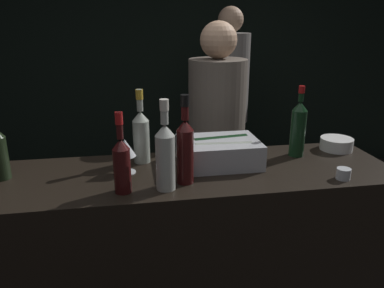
# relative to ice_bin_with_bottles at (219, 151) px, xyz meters

# --- Properties ---
(wall_back_chalkboard) EXTENTS (6.40, 0.06, 2.80)m
(wall_back_chalkboard) POSITION_rel_ice_bin_with_bottles_xyz_m (-0.14, 2.38, 0.31)
(wall_back_chalkboard) COLOR black
(wall_back_chalkboard) RESTS_ON ground_plane
(bar_counter) EXTENTS (1.85, 0.55, 1.02)m
(bar_counter) POSITION_rel_ice_bin_with_bottles_xyz_m (-0.14, -0.07, -0.58)
(bar_counter) COLOR black
(bar_counter) RESTS_ON ground_plane
(ice_bin_with_bottles) EXTENTS (0.37, 0.28, 0.12)m
(ice_bin_with_bottles) POSITION_rel_ice_bin_with_bottles_xyz_m (0.00, 0.00, 0.00)
(ice_bin_with_bottles) COLOR #B7BABF
(ice_bin_with_bottles) RESTS_ON bar_counter
(bowl_white) EXTENTS (0.17, 0.17, 0.06)m
(bowl_white) POSITION_rel_ice_bin_with_bottles_xyz_m (0.66, 0.09, -0.03)
(bowl_white) COLOR white
(bowl_white) RESTS_ON bar_counter
(wine_glass) EXTENTS (0.09, 0.09, 0.16)m
(wine_glass) POSITION_rel_ice_bin_with_bottles_xyz_m (-0.44, -0.04, 0.05)
(wine_glass) COLOR silver
(wine_glass) RESTS_ON bar_counter
(candle_votive) EXTENTS (0.06, 0.06, 0.05)m
(candle_votive) POSITION_rel_ice_bin_with_bottles_xyz_m (0.48, -0.27, -0.04)
(candle_votive) COLOR silver
(candle_votive) RESTS_ON bar_counter
(red_wine_bottle_tall) EXTENTS (0.07, 0.07, 0.33)m
(red_wine_bottle_tall) POSITION_rel_ice_bin_with_bottles_xyz_m (-0.45, -0.24, 0.06)
(red_wine_bottle_tall) COLOR #380F0F
(red_wine_bottle_tall) RESTS_ON bar_counter
(red_wine_bottle_black_foil) EXTENTS (0.07, 0.07, 0.37)m
(red_wine_bottle_black_foil) POSITION_rel_ice_bin_with_bottles_xyz_m (-0.19, -0.19, 0.09)
(red_wine_bottle_black_foil) COLOR #380F0F
(red_wine_bottle_black_foil) RESTS_ON bar_counter
(white_wine_bottle) EXTENTS (0.08, 0.08, 0.37)m
(white_wine_bottle) POSITION_rel_ice_bin_with_bottles_xyz_m (-0.28, -0.24, 0.09)
(white_wine_bottle) COLOR #B2B7AD
(white_wine_bottle) RESTS_ON bar_counter
(rose_wine_bottle) EXTENTS (0.08, 0.08, 0.35)m
(rose_wine_bottle) POSITION_rel_ice_bin_with_bottles_xyz_m (-0.36, 0.09, 0.08)
(rose_wine_bottle) COLOR #9EA899
(rose_wine_bottle) RESTS_ON bar_counter
(red_wine_bottle_burgundy) EXTENTS (0.07, 0.07, 0.35)m
(red_wine_bottle_burgundy) POSITION_rel_ice_bin_with_bottles_xyz_m (0.41, 0.04, 0.08)
(red_wine_bottle_burgundy) COLOR black
(red_wine_bottle_burgundy) RESTS_ON bar_counter
(person_in_hoodie) EXTENTS (0.34, 0.34, 1.67)m
(person_in_hoodie) POSITION_rel_ice_bin_with_bottles_xyz_m (0.11, 0.50, -0.15)
(person_in_hoodie) COLOR black
(person_in_hoodie) RESTS_ON ground_plane
(person_blond_tee) EXTENTS (0.34, 0.34, 1.78)m
(person_blond_tee) POSITION_rel_ice_bin_with_bottles_xyz_m (0.45, 1.50, -0.09)
(person_blond_tee) COLOR black
(person_blond_tee) RESTS_ON ground_plane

